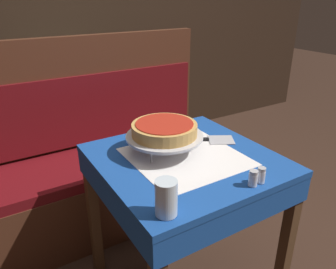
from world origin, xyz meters
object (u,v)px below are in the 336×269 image
object	(u,v)px
dining_table_rear	(76,97)
pizza_server	(209,140)
pepper_shaker	(261,175)
dining_table_front	(185,176)
water_glass_near	(166,198)
booth_bench	(102,173)
deep_dish_pizza	(164,129)
salt_shaker	(253,178)
condiment_caddy	(84,77)
pizza_pan_stand	(164,137)

from	to	relation	value
dining_table_rear	pizza_server	distance (m)	1.43
pizza_server	pepper_shaker	distance (m)	0.41
dining_table_front	water_glass_near	world-z (taller)	water_glass_near
booth_bench	deep_dish_pizza	size ratio (longest dim) A/B	5.52
dining_table_rear	salt_shaker	bearing A→B (deg)	-85.86
dining_table_rear	salt_shaker	distance (m)	1.81
condiment_caddy	booth_bench	bearing A→B (deg)	-103.09
deep_dish_pizza	salt_shaker	size ratio (longest dim) A/B	4.64
dining_table_front	dining_table_rear	size ratio (longest dim) A/B	1.00
dining_table_rear	deep_dish_pizza	bearing A→B (deg)	-90.24
booth_bench	pepper_shaker	xyz separation A→B (m)	(0.25, -1.09, 0.46)
salt_shaker	pepper_shaker	distance (m)	0.04
dining_table_front	pepper_shaker	bearing A→B (deg)	-69.21
dining_table_rear	pizza_pan_stand	size ratio (longest dim) A/B	2.25
pizza_pan_stand	condiment_caddy	distance (m)	1.42
deep_dish_pizza	pizza_server	bearing A→B (deg)	-2.07
pizza_pan_stand	pepper_shaker	xyz separation A→B (m)	(0.18, -0.41, -0.04)
pepper_shaker	deep_dish_pizza	bearing A→B (deg)	113.36
dining_table_front	pizza_server	world-z (taller)	pizza_server
pepper_shaker	condiment_caddy	size ratio (longest dim) A/B	0.39
dining_table_rear	water_glass_near	xyz separation A→B (m)	(-0.23, -1.78, 0.18)
pizza_pan_stand	salt_shaker	bearing A→B (deg)	-71.62
dining_table_front	deep_dish_pizza	xyz separation A→B (m)	(-0.05, 0.09, 0.21)
pepper_shaker	condiment_caddy	bearing A→B (deg)	92.47
pizza_pan_stand	pepper_shaker	bearing A→B (deg)	-66.64
deep_dish_pizza	salt_shaker	world-z (taller)	deep_dish_pizza
booth_bench	dining_table_front	bearing A→B (deg)	-80.42
water_glass_near	pizza_pan_stand	bearing A→B (deg)	59.82
booth_bench	pepper_shaker	distance (m)	1.21
dining_table_rear	pizza_server	xyz separation A→B (m)	(0.24, -1.40, 0.12)
condiment_caddy	pizza_pan_stand	bearing A→B (deg)	-93.96
pizza_server	pepper_shaker	world-z (taller)	pepper_shaker
salt_shaker	condiment_caddy	xyz separation A→B (m)	(-0.04, 1.83, 0.01)
dining_table_rear	pizza_server	world-z (taller)	pizza_server
condiment_caddy	salt_shaker	bearing A→B (deg)	-88.81
booth_bench	pepper_shaker	size ratio (longest dim) A/B	25.38
pizza_pan_stand	pizza_server	distance (m)	0.26
water_glass_near	condiment_caddy	bearing A→B (deg)	79.84
pizza_pan_stand	deep_dish_pizza	bearing A→B (deg)	-116.57
dining_table_front	pizza_server	distance (m)	0.23
dining_table_front	pizza_pan_stand	size ratio (longest dim) A/B	2.25
deep_dish_pizza	pepper_shaker	world-z (taller)	deep_dish_pizza
dining_table_rear	salt_shaker	world-z (taller)	salt_shaker
booth_bench	pizza_server	xyz separation A→B (m)	(0.32, -0.69, 0.43)
pizza_pan_stand	pepper_shaker	size ratio (longest dim) A/B	5.47
pizza_pan_stand	pizza_server	xyz separation A→B (m)	(0.25, -0.01, -0.07)
pizza_server	condiment_caddy	distance (m)	1.43
booth_bench	dining_table_rear	bearing A→B (deg)	83.61
booth_bench	water_glass_near	xyz separation A→B (m)	(-0.15, -1.06, 0.49)
dining_table_front	pepper_shaker	size ratio (longest dim) A/B	12.33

